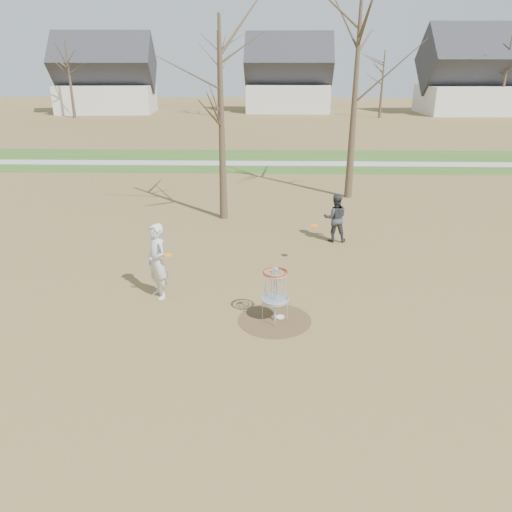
{
  "coord_description": "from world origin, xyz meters",
  "views": [
    {
      "loc": [
        -0.15,
        -10.8,
        5.93
      ],
      "look_at": [
        -0.5,
        1.5,
        1.1
      ],
      "focal_mm": 35.0,
      "sensor_mm": 36.0,
      "label": 1
    }
  ],
  "objects_px": {
    "player_throwing": "(335,218)",
    "disc_golf_basket": "(275,286)",
    "disc_grounded": "(280,317)",
    "player_standing": "(157,261)"
  },
  "relations": [
    {
      "from": "player_throwing",
      "to": "disc_golf_basket",
      "type": "xyz_separation_m",
      "value": [
        -2.13,
        -5.84,
        0.07
      ]
    },
    {
      "from": "player_standing",
      "to": "disc_grounded",
      "type": "distance_m",
      "value": 3.55
    },
    {
      "from": "player_standing",
      "to": "player_throwing",
      "type": "height_order",
      "value": "player_standing"
    },
    {
      "from": "player_standing",
      "to": "player_throwing",
      "type": "distance_m",
      "value": 6.96
    },
    {
      "from": "player_throwing",
      "to": "disc_grounded",
      "type": "xyz_separation_m",
      "value": [
        -1.99,
        -5.7,
        -0.83
      ]
    },
    {
      "from": "disc_grounded",
      "to": "disc_golf_basket",
      "type": "bearing_deg",
      "value": -134.38
    },
    {
      "from": "player_throwing",
      "to": "disc_grounded",
      "type": "bearing_deg",
      "value": 70.59
    },
    {
      "from": "disc_grounded",
      "to": "disc_golf_basket",
      "type": "relative_size",
      "value": 0.16
    },
    {
      "from": "player_throwing",
      "to": "disc_grounded",
      "type": "distance_m",
      "value": 6.09
    },
    {
      "from": "player_throwing",
      "to": "disc_grounded",
      "type": "height_order",
      "value": "player_throwing"
    }
  ]
}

